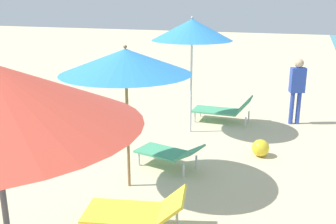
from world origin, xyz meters
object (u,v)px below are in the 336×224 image
object	(u,v)px
person_walking_near	(297,85)
umbrella_farthest	(192,30)
umbrella_third	(126,62)
lounger_third_inland	(137,211)
lounger_farthest_shoreside	(224,109)
lounger_third_shoreside	(170,152)
beach_ball	(261,148)

from	to	relation	value
person_walking_near	umbrella_farthest	bearing A→B (deg)	-76.58
umbrella_third	person_walking_near	distance (m)	5.38
umbrella_farthest	lounger_third_inland	bearing A→B (deg)	-82.75
lounger_farthest_shoreside	umbrella_farthest	bearing A→B (deg)	59.90
lounger_third_shoreside	lounger_farthest_shoreside	size ratio (longest dim) A/B	0.90
umbrella_third	lounger_third_inland	xyz separation A→B (m)	(0.71, -1.22, -1.83)
person_walking_near	beach_ball	distance (m)	2.71
lounger_farthest_shoreside	person_walking_near	bearing A→B (deg)	-166.08
lounger_farthest_shoreside	person_walking_near	size ratio (longest dim) A/B	0.90
umbrella_third	lounger_farthest_shoreside	distance (m)	4.60
lounger_third_shoreside	person_walking_near	xyz separation A→B (m)	(2.10, 3.69, 0.72)
lounger_third_shoreside	beach_ball	size ratio (longest dim) A/B	3.86
lounger_third_shoreside	umbrella_farthest	distance (m)	3.04
umbrella_third	beach_ball	world-z (taller)	umbrella_third
umbrella_farthest	beach_ball	distance (m)	3.05
lounger_third_shoreside	lounger_third_inland	bearing A→B (deg)	110.53
lounger_third_inland	lounger_farthest_shoreside	xyz separation A→B (m)	(0.04, 5.39, 0.02)
umbrella_farthest	person_walking_near	distance (m)	3.13
lounger_farthest_shoreside	person_walking_near	distance (m)	1.93
umbrella_farthest	beach_ball	size ratio (longest dim) A/B	7.72
umbrella_third	umbrella_farthest	bearing A→B (deg)	87.06
umbrella_third	lounger_third_inland	distance (m)	2.31
lounger_third_shoreside	beach_ball	distance (m)	1.96
lounger_third_inland	lounger_farthest_shoreside	world-z (taller)	lounger_farthest_shoreside
lounger_third_inland	umbrella_farthest	xyz separation A→B (m)	(-0.55, 4.32, 2.11)
lounger_third_shoreside	umbrella_farthest	size ratio (longest dim) A/B	0.50
umbrella_third	person_walking_near	size ratio (longest dim) A/B	1.43
lounger_third_shoreside	lounger_farthest_shoreside	bearing A→B (deg)	-83.89
lounger_third_inland	umbrella_farthest	size ratio (longest dim) A/B	0.54
lounger_third_shoreside	beach_ball	world-z (taller)	lounger_third_shoreside
lounger_third_shoreside	umbrella_farthest	world-z (taller)	umbrella_farthest
umbrella_farthest	person_walking_near	size ratio (longest dim) A/B	1.62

